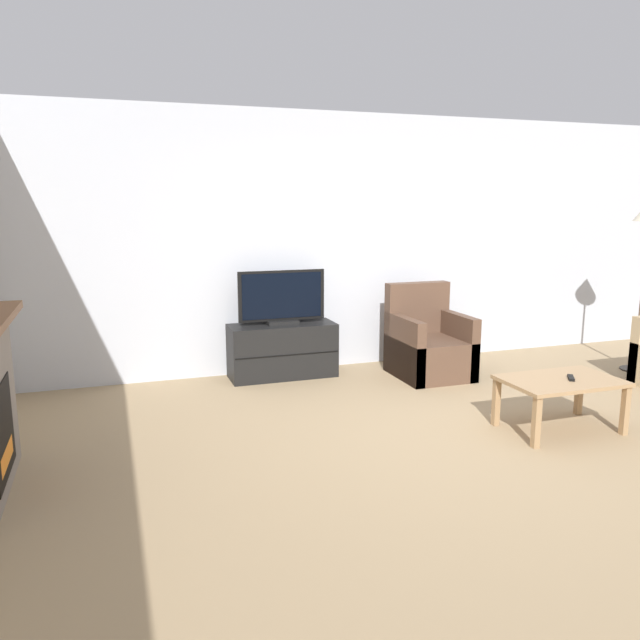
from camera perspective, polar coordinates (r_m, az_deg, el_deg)
ground_plane at (r=5.00m, az=13.21°, el=-10.39°), size 24.00×24.00×0.00m
wall_back at (r=6.80m, az=3.05°, el=7.12°), size 12.00×0.06×2.70m
tv_stand at (r=6.42m, az=-3.46°, el=-2.80°), size 1.09×0.42×0.55m
tv at (r=6.31m, az=-3.51°, el=1.90°), size 0.90×0.18×0.55m
armchair at (r=6.55m, az=9.85°, el=-2.44°), size 0.70×0.76×0.94m
coffee_table at (r=5.26m, az=21.16°, el=-5.63°), size 0.90×0.58×0.42m
remote at (r=5.27m, az=21.97°, el=-4.92°), size 0.12×0.15×0.02m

